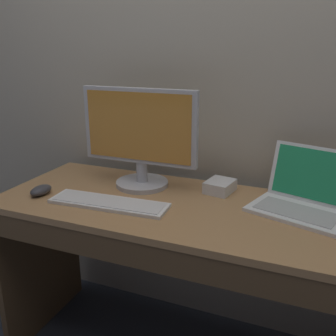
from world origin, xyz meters
The scene contains 6 objects.
desk centered at (0.00, -0.02, 0.56)m, with size 1.59×0.59×0.75m.
laptop_white centered at (0.38, 0.12, 0.81)m, with size 0.40×0.35×0.22m.
external_monitor centered at (-0.29, 0.12, 0.97)m, with size 0.50×0.23×0.42m.
wired_keyboard centered at (-0.32, -0.11, 0.76)m, with size 0.47×0.15×0.02m.
computer_mouse centered at (-0.63, -0.12, 0.77)m, with size 0.06×0.10×0.04m, color #38383D.
external_drive_box centered at (0.04, 0.18, 0.78)m, with size 0.10×0.13×0.05m, color silver.
Camera 1 is at (0.40, -1.27, 1.34)m, focal length 40.60 mm.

